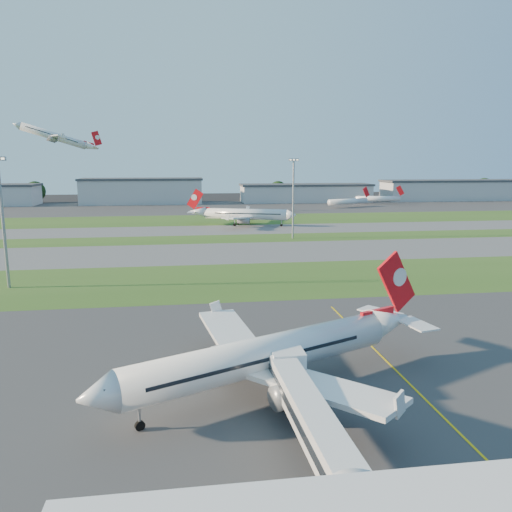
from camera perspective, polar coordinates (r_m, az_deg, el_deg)
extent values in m
plane|color=black|center=(59.79, 12.28, -14.07)|extent=(700.00, 700.00, 0.00)
cube|color=#333335|center=(59.78, 12.28, -14.07)|extent=(300.00, 70.00, 0.01)
cube|color=#2E511B|center=(107.48, 2.70, -2.63)|extent=(300.00, 34.00, 0.01)
cube|color=#515154|center=(139.36, 0.18, 0.47)|extent=(300.00, 32.00, 0.01)
cube|color=#2E511B|center=(163.81, -1.07, 2.02)|extent=(300.00, 18.00, 0.01)
cube|color=#515154|center=(185.44, -1.90, 3.04)|extent=(300.00, 26.00, 0.01)
cube|color=#2E511B|center=(218.03, -2.83, 4.18)|extent=(300.00, 40.00, 0.01)
cube|color=#333335|center=(277.53, -3.97, 5.58)|extent=(400.00, 80.00, 0.01)
cube|color=gold|center=(61.61, 16.77, -13.52)|extent=(0.25, 60.00, 0.02)
cube|color=silver|center=(43.35, 6.40, -18.07)|extent=(3.44, 24.08, 2.60)
cube|color=black|center=(43.35, 6.40, -18.07)|extent=(3.59, 24.08, 0.80)
cube|color=silver|center=(53.41, 3.62, -12.25)|extent=(3.40, 3.00, 3.00)
cylinder|color=gray|center=(52.71, 4.02, -15.45)|extent=(0.70, 0.70, 3.20)
cube|color=black|center=(53.28, 4.00, -16.65)|extent=(2.20, 1.20, 0.70)
cylinder|color=silver|center=(54.35, 0.80, -11.28)|extent=(30.68, 16.88, 4.04)
cube|color=red|center=(65.49, 15.76, -2.88)|extent=(6.43, 3.19, 8.04)
cube|color=silver|center=(48.91, 7.54, -14.66)|extent=(13.66, 15.45, 1.64)
cube|color=silver|center=(61.83, -2.75, -9.04)|extent=(7.60, 16.54, 1.64)
cylinder|color=gray|center=(50.16, 4.28, -15.40)|extent=(5.07, 4.07, 2.44)
cylinder|color=gray|center=(59.61, -2.96, -11.01)|extent=(5.07, 4.07, 2.44)
cylinder|color=silver|center=(196.52, -1.17, 4.82)|extent=(32.24, 15.01, 4.15)
cube|color=red|center=(201.67, -6.97, 6.48)|extent=(6.80, 2.76, 8.27)
cube|color=silver|center=(205.29, -0.92, 4.92)|extent=(6.55, 16.80, 1.69)
cube|color=silver|center=(188.37, -2.09, 4.39)|extent=(13.20, 16.35, 1.69)
cylinder|color=gray|center=(202.73, -0.62, 4.51)|extent=(5.17, 3.92, 2.51)
cylinder|color=gray|center=(190.45, -1.44, 4.10)|extent=(5.17, 3.92, 2.51)
cylinder|color=silver|center=(258.63, -22.09, 12.58)|extent=(29.12, 12.11, 3.71)
cube|color=red|center=(260.68, -17.98, 13.91)|extent=(6.16, 2.18, 7.39)
cube|color=silver|center=(250.87, -21.75, 12.57)|extent=(11.31, 14.83, 1.51)
cube|color=silver|center=(266.46, -21.97, 12.40)|extent=(5.15, 14.86, 1.51)
cylinder|color=gray|center=(252.88, -22.10, 12.28)|extent=(4.58, 3.35, 2.25)
cylinder|color=gray|center=(264.19, -22.25, 12.17)|extent=(4.58, 3.35, 2.25)
cylinder|color=silver|center=(281.07, 10.46, 6.14)|extent=(25.34, 12.60, 3.20)
cube|color=red|center=(289.29, 12.48, 7.15)|extent=(4.92, 2.20, 6.16)
cylinder|color=silver|center=(306.21, 13.74, 6.38)|extent=(26.18, 7.23, 3.20)
cube|color=red|center=(309.03, 16.15, 7.19)|extent=(5.16, 1.11, 6.16)
cylinder|color=gray|center=(109.34, -26.90, 3.10)|extent=(0.60, 0.60, 25.00)
cylinder|color=gray|center=(162.92, 4.28, 6.36)|extent=(0.60, 0.60, 25.00)
cube|color=gray|center=(162.45, 4.34, 10.91)|extent=(3.20, 0.50, 0.80)
cube|color=#FFF2CC|center=(162.45, 4.34, 10.91)|extent=(2.80, 0.70, 0.35)
cube|color=#ADB0B6|center=(307.29, -12.87, 7.14)|extent=(70.00, 22.00, 14.00)
cube|color=#383A3F|center=(306.94, -12.93, 8.56)|extent=(71.40, 23.00, 1.20)
cube|color=#ADB0B6|center=(315.32, 5.71, 7.08)|extent=(80.00, 22.00, 10.00)
cube|color=#383A3F|center=(315.02, 5.73, 8.09)|extent=(81.60, 23.00, 1.20)
cube|color=#ADB0B6|center=(352.58, 21.83, 6.91)|extent=(95.00, 22.00, 12.00)
cube|color=#383A3F|center=(352.29, 21.90, 7.98)|extent=(96.90, 23.00, 1.20)
cylinder|color=black|center=(333.98, -23.86, 5.94)|extent=(1.00, 1.00, 4.40)
sphere|color=black|center=(333.68, -23.92, 6.79)|extent=(12.10, 12.10, 12.10)
cylinder|color=black|center=(317.56, -8.14, 6.47)|extent=(1.00, 1.00, 3.60)
sphere|color=black|center=(317.29, -8.16, 7.20)|extent=(9.90, 9.90, 9.90)
cylinder|color=black|center=(326.03, 2.53, 6.73)|extent=(1.00, 1.00, 4.20)
sphere|color=black|center=(325.73, 2.54, 7.56)|extent=(11.55, 11.55, 11.55)
cylinder|color=black|center=(345.83, 14.99, 6.57)|extent=(1.00, 1.00, 3.80)
sphere|color=black|center=(345.57, 15.02, 7.28)|extent=(10.45, 10.45, 10.45)
cylinder|color=black|center=(381.95, 24.53, 6.39)|extent=(1.00, 1.00, 4.60)
sphere|color=black|center=(381.68, 24.59, 7.17)|extent=(12.65, 12.65, 12.65)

